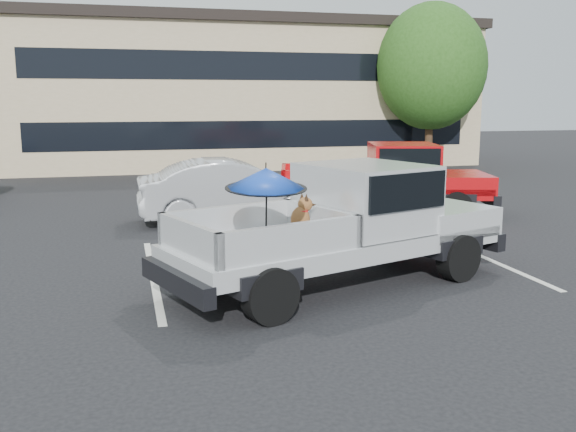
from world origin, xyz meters
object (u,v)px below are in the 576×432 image
at_px(tree_right, 431,67).
at_px(red_pickup, 396,176).
at_px(tree_back, 307,69).
at_px(silver_sedan, 234,190).
at_px(silver_pickup, 354,217).

height_order(tree_right, red_pickup, tree_right).
xyz_separation_m(tree_back, silver_sedan, (-6.85, -17.50, -3.67)).
bearing_deg(red_pickup, silver_sedan, -168.69).
distance_m(tree_back, silver_pickup, 24.13).
distance_m(tree_back, silver_sedan, 19.15).
height_order(tree_back, silver_pickup, tree_back).
bearing_deg(silver_sedan, tree_right, -46.60).
relative_size(tree_right, silver_sedan, 1.50).
height_order(silver_pickup, silver_sedan, silver_pickup).
bearing_deg(tree_back, silver_pickup, -104.31).
distance_m(tree_right, silver_sedan, 14.12).
bearing_deg(silver_sedan, tree_back, -21.94).
xyz_separation_m(silver_pickup, silver_sedan, (-0.95, 5.65, -0.31)).
relative_size(tree_right, red_pickup, 1.18).
bearing_deg(silver_sedan, red_pickup, -93.96).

